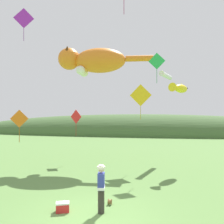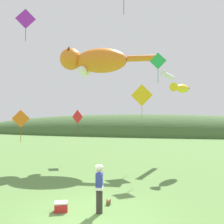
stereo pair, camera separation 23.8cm
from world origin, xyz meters
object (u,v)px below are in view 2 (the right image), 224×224
(kite_tube_streamer, at_px, (168,75))
(kite_diamond_violet, at_px, (26,19))
(kite_fish_windsock, at_px, (181,88))
(kite_giant_cat, at_px, (95,61))
(kite_diamond_orange, at_px, (21,119))
(kite_diamond_green, at_px, (158,61))
(festival_attendant, at_px, (99,187))
(picnic_cooler, at_px, (61,207))
(kite_diamond_red, at_px, (78,117))
(kite_diamond_gold, at_px, (142,95))
(kite_spool, at_px, (109,202))

(kite_tube_streamer, distance_m, kite_diamond_violet, 11.56)
(kite_fish_windsock, bearing_deg, kite_giant_cat, 171.94)
(kite_tube_streamer, distance_m, kite_diamond_orange, 11.74)
(kite_diamond_green, height_order, kite_diamond_orange, kite_diamond_green)
(festival_attendant, bearing_deg, kite_diamond_violet, 134.38)
(kite_tube_streamer, bearing_deg, kite_fish_windsock, -75.64)
(picnic_cooler, relative_size, kite_diamond_orange, 0.29)
(kite_giant_cat, bearing_deg, kite_diamond_violet, -153.28)
(kite_diamond_red, relative_size, kite_diamond_gold, 0.81)
(kite_tube_streamer, bearing_deg, kite_giant_cat, -158.96)
(kite_tube_streamer, distance_m, kite_diamond_gold, 4.40)
(kite_tube_streamer, relative_size, kite_diamond_red, 1.44)
(kite_diamond_violet, distance_m, kite_diamond_green, 9.85)
(picnic_cooler, relative_size, kite_tube_streamer, 0.20)
(picnic_cooler, height_order, kite_diamond_violet, kite_diamond_violet)
(picnic_cooler, height_order, kite_diamond_red, kite_diamond_red)
(kite_tube_streamer, xyz_separation_m, kite_diamond_red, (-6.70, -2.83, -3.34))
(kite_spool, bearing_deg, kite_giant_cat, 108.18)
(kite_diamond_violet, xyz_separation_m, kite_diamond_green, (9.28, 0.46, -3.27))
(kite_fish_windsock, distance_m, kite_diamond_orange, 10.71)
(kite_diamond_gold, distance_m, kite_diamond_green, 2.50)
(picnic_cooler, height_order, kite_tube_streamer, kite_tube_streamer)
(picnic_cooler, xyz_separation_m, kite_diamond_gold, (2.44, 8.32, 4.68))
(kite_diamond_red, height_order, kite_diamond_gold, kite_diamond_gold)
(kite_spool, xyz_separation_m, kite_fish_windsock, (3.46, 7.84, 5.24))
(kite_diamond_red, bearing_deg, festival_attendant, -66.66)
(kite_spool, bearing_deg, kite_fish_windsock, 66.19)
(kite_fish_windsock, bearing_deg, kite_tube_streamer, 104.36)
(picnic_cooler, xyz_separation_m, kite_tube_streamer, (4.29, 11.87, 6.50))
(festival_attendant, distance_m, kite_diamond_red, 10.00)
(kite_diamond_gold, bearing_deg, kite_diamond_orange, -157.28)
(kite_fish_windsock, xyz_separation_m, kite_diamond_orange, (-9.89, -3.56, -2.07))
(kite_diamond_green, distance_m, kite_diamond_orange, 9.54)
(picnic_cooler, relative_size, kite_diamond_green, 0.28)
(festival_attendant, relative_size, kite_spool, 7.62)
(kite_fish_windsock, height_order, kite_diamond_green, kite_diamond_green)
(kite_spool, relative_size, kite_tube_streamer, 0.08)
(picnic_cooler, distance_m, kite_tube_streamer, 14.20)
(picnic_cooler, relative_size, kite_diamond_gold, 0.24)
(kite_diamond_green, bearing_deg, kite_giant_cat, 159.35)
(kite_giant_cat, bearing_deg, kite_spool, -71.82)
(kite_diamond_violet, xyz_separation_m, kite_diamond_orange, (0.93, -2.19, -7.06))
(kite_fish_windsock, xyz_separation_m, kite_tube_streamer, (-0.78, 3.03, 1.33))
(kite_spool, distance_m, kite_diamond_green, 10.01)
(kite_diamond_green, relative_size, kite_diamond_orange, 1.01)
(picnic_cooler, bearing_deg, kite_diamond_gold, 73.68)
(picnic_cooler, relative_size, kite_diamond_red, 0.29)
(kite_diamond_gold, bearing_deg, picnic_cooler, -106.32)
(kite_spool, bearing_deg, festival_attendant, -101.02)
(kite_diamond_orange, bearing_deg, kite_fish_windsock, 19.78)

